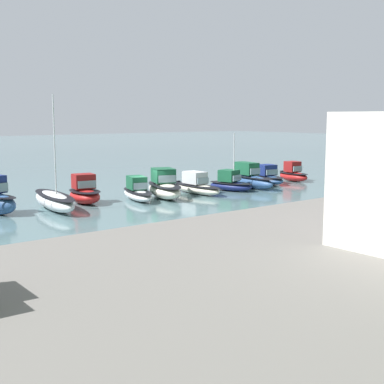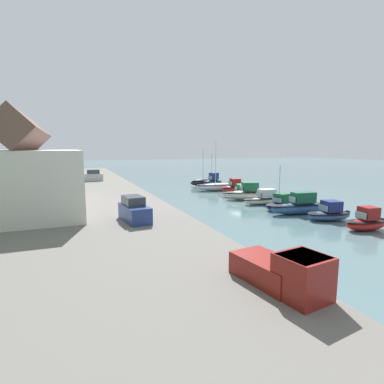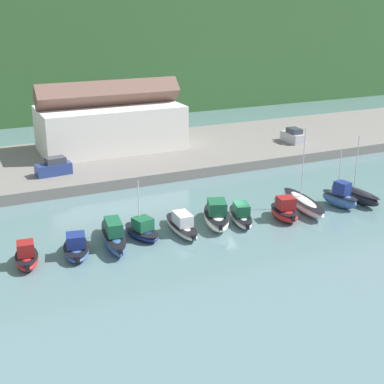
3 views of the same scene
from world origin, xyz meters
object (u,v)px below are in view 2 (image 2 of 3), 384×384
(moored_boat_5, at_px, (248,193))
(parked_car_2, at_px, (134,210))
(moored_boat_0, at_px, (366,222))
(moored_boat_1, at_px, (329,213))
(moored_boat_8, at_px, (219,187))
(moored_boat_7, at_px, (234,188))
(moored_boat_6, at_px, (242,192))
(moored_boat_4, at_px, (265,199))
(moored_boat_9, at_px, (213,182))
(parked_car_0, at_px, (92,176))
(moored_boat_10, at_px, (205,182))
(moored_boat_2, at_px, (301,206))
(moored_boat_3, at_px, (281,204))
(pickup_truck_0, at_px, (285,272))

(moored_boat_5, relative_size, parked_car_2, 1.62)
(moored_boat_0, distance_m, moored_boat_1, 4.25)
(moored_boat_1, distance_m, moored_boat_8, 24.63)
(moored_boat_7, xyz_separation_m, parked_car_2, (-19.13, 21.01, 1.33))
(moored_boat_1, relative_size, moored_boat_6, 0.83)
(moored_boat_6, distance_m, moored_boat_8, 7.75)
(moored_boat_1, bearing_deg, moored_boat_4, 15.09)
(moored_boat_9, bearing_deg, parked_car_2, 129.80)
(parked_car_2, bearing_deg, moored_boat_5, -154.13)
(moored_boat_1, distance_m, parked_car_0, 43.62)
(moored_boat_7, relative_size, moored_boat_10, 0.63)
(moored_boat_1, bearing_deg, parked_car_0, 40.76)
(moored_boat_0, xyz_separation_m, moored_boat_5, (18.59, 1.10, 0.17))
(moored_boat_7, relative_size, parked_car_2, 1.07)
(moored_boat_2, relative_size, moored_boat_3, 1.40)
(moored_boat_1, bearing_deg, moored_boat_7, 9.29)
(moored_boat_0, relative_size, moored_boat_7, 0.94)
(moored_boat_2, relative_size, moored_boat_5, 1.11)
(moored_boat_0, distance_m, moored_boat_3, 10.85)
(moored_boat_4, distance_m, moored_boat_7, 10.99)
(moored_boat_10, bearing_deg, moored_boat_2, 175.81)
(moored_boat_1, height_order, moored_boat_5, moored_boat_5)
(moored_boat_7, bearing_deg, parked_car_2, 141.55)
(moored_boat_0, bearing_deg, moored_boat_3, 14.12)
(moored_boat_0, relative_size, parked_car_0, 1.04)
(moored_boat_3, relative_size, moored_boat_5, 0.79)
(pickup_truck_0, bearing_deg, moored_boat_4, -132.03)
(moored_boat_5, distance_m, moored_boat_7, 7.18)
(moored_boat_2, height_order, moored_boat_10, moored_boat_10)
(moored_boat_0, xyz_separation_m, moored_boat_3, (10.77, 1.30, -0.07))
(moored_boat_7, height_order, pickup_truck_0, pickup_truck_0)
(moored_boat_9, xyz_separation_m, parked_car_2, (-26.58, 20.58, 1.14))
(moored_boat_3, xyz_separation_m, moored_boat_5, (7.82, -0.20, 0.24))
(moored_boat_8, relative_size, pickup_truck_0, 1.79)
(moored_boat_1, xyz_separation_m, moored_boat_10, (31.51, 0.22, 0.07))
(moored_boat_3, distance_m, pickup_truck_0, 25.10)
(moored_boat_6, bearing_deg, parked_car_2, 142.30)
(moored_boat_5, relative_size, moored_boat_9, 1.08)
(moored_boat_5, bearing_deg, moored_boat_3, -161.64)
(parked_car_2, height_order, pickup_truck_0, parked_car_2)
(parked_car_0, height_order, pickup_truck_0, parked_car_0)
(moored_boat_0, bearing_deg, moored_boat_1, 8.49)
(parked_car_2, bearing_deg, moored_boat_2, 177.79)
(moored_boat_1, height_order, parked_car_0, parked_car_0)
(moored_boat_8, bearing_deg, moored_boat_0, -170.49)
(moored_boat_6, bearing_deg, moored_boat_9, 12.05)
(moored_boat_6, bearing_deg, moored_boat_5, -174.47)
(moored_boat_6, height_order, moored_boat_10, moored_boat_10)
(moored_boat_3, relative_size, moored_boat_9, 0.86)
(moored_boat_5, height_order, moored_boat_7, moored_boat_5)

